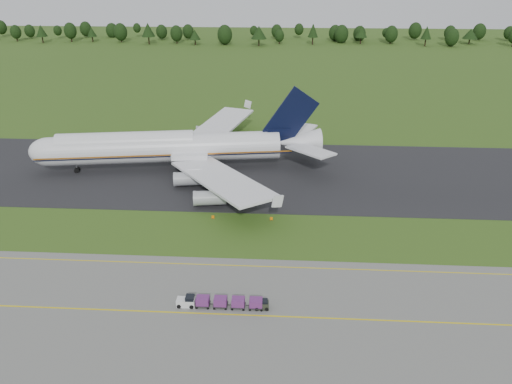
# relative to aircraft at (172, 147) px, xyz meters

# --- Properties ---
(ground) EXTENTS (600.00, 600.00, 0.00)m
(ground) POSITION_rel_aircraft_xyz_m (14.95, -29.41, -5.33)
(ground) COLOR #315018
(ground) RESTS_ON ground
(apron) EXTENTS (300.00, 52.00, 0.06)m
(apron) POSITION_rel_aircraft_xyz_m (14.95, -63.41, -5.30)
(apron) COLOR slate
(apron) RESTS_ON ground
(taxiway) EXTENTS (300.00, 40.00, 0.08)m
(taxiway) POSITION_rel_aircraft_xyz_m (14.95, -1.41, -5.29)
(taxiway) COLOR black
(taxiway) RESTS_ON ground
(apron_markings) EXTENTS (300.00, 30.20, 0.01)m
(apron_markings) POSITION_rel_aircraft_xyz_m (14.95, -56.39, -5.26)
(apron_markings) COLOR #D7C30C
(apron_markings) RESTS_ON apron
(tree_line) EXTENTS (524.48, 22.29, 11.83)m
(tree_line) POSITION_rel_aircraft_xyz_m (37.12, 191.79, 0.83)
(tree_line) COLOR black
(tree_line) RESTS_ON ground
(aircraft) EXTENTS (66.71, 64.02, 18.66)m
(aircraft) POSITION_rel_aircraft_xyz_m (0.00, 0.00, 0.00)
(aircraft) COLOR silver
(aircraft) RESTS_ON ground
(baggage_train) EXTENTS (12.02, 1.54, 1.48)m
(baggage_train) POSITION_rel_aircraft_xyz_m (16.94, -49.80, -4.49)
(baggage_train) COLOR silver
(baggage_train) RESTS_ON apron
(utility_cart) EXTENTS (1.97, 1.34, 1.05)m
(utility_cart) POSITION_rel_aircraft_xyz_m (22.95, -49.81, -4.75)
(utility_cart) COLOR #292D20
(utility_cart) RESTS_ON apron
(edge_markers) EXTENTS (11.42, 0.30, 0.60)m
(edge_markers) POSITION_rel_aircraft_xyz_m (18.01, -23.78, -5.05)
(edge_markers) COLOR orange
(edge_markers) RESTS_ON ground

